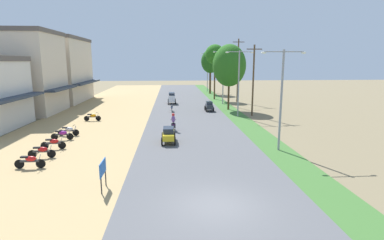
{
  "coord_description": "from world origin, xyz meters",
  "views": [
    {
      "loc": [
        -1.93,
        -12.31,
        6.39
      ],
      "look_at": [
        -0.11,
        14.07,
        1.23
      ],
      "focal_mm": 28.21,
      "sensor_mm": 36.0,
      "label": 1
    }
  ],
  "objects_px": {
    "street_signboard": "(103,170)",
    "parked_motorbike_fifth": "(69,130)",
    "parked_motorbike_nearest": "(30,160)",
    "parked_motorbike_sixth": "(93,116)",
    "median_tree_second": "(215,55)",
    "motorbike_foreground_rider": "(173,122)",
    "streetlamp_mid": "(239,79)",
    "motorbike_ahead_second": "(172,108)",
    "median_tree_nearest": "(229,66)",
    "median_tree_third": "(210,62)",
    "utility_pole_near": "(253,79)",
    "utility_pole_far": "(238,70)",
    "car_van_white": "(172,98)",
    "car_sedan_yellow": "(168,134)",
    "parked_motorbike_third": "(53,143)",
    "parked_motorbike_fourth": "(62,134)",
    "car_hatchback_charcoal": "(209,106)",
    "streetlamp_near": "(282,93)",
    "parked_motorbike_second": "(42,151)",
    "streetlamp_far": "(223,74)",
    "streetlamp_farthest": "(207,69)"
  },
  "relations": [
    {
      "from": "streetlamp_far",
      "to": "utility_pole_far",
      "type": "bearing_deg",
      "value": 43.14
    },
    {
      "from": "parked_motorbike_fourth",
      "to": "motorbike_foreground_rider",
      "type": "distance_m",
      "value": 9.47
    },
    {
      "from": "streetlamp_near",
      "to": "utility_pole_far",
      "type": "distance_m",
      "value": 26.78
    },
    {
      "from": "utility_pole_far",
      "to": "motorbike_foreground_rider",
      "type": "relative_size",
      "value": 5.45
    },
    {
      "from": "parked_motorbike_fifth",
      "to": "car_sedan_yellow",
      "type": "height_order",
      "value": "car_sedan_yellow"
    },
    {
      "from": "streetlamp_mid",
      "to": "utility_pole_near",
      "type": "bearing_deg",
      "value": 18.29
    },
    {
      "from": "parked_motorbike_fifth",
      "to": "car_van_white",
      "type": "bearing_deg",
      "value": 65.21
    },
    {
      "from": "streetlamp_farthest",
      "to": "car_sedan_yellow",
      "type": "bearing_deg",
      "value": -101.02
    },
    {
      "from": "parked_motorbike_sixth",
      "to": "car_hatchback_charcoal",
      "type": "relative_size",
      "value": 0.9
    },
    {
      "from": "median_tree_nearest",
      "to": "median_tree_third",
      "type": "distance_m",
      "value": 20.43
    },
    {
      "from": "street_signboard",
      "to": "utility_pole_far",
      "type": "relative_size",
      "value": 0.15
    },
    {
      "from": "car_hatchback_charcoal",
      "to": "parked_motorbike_sixth",
      "type": "bearing_deg",
      "value": -157.23
    },
    {
      "from": "streetlamp_far",
      "to": "parked_motorbike_fourth",
      "type": "bearing_deg",
      "value": -129.7
    },
    {
      "from": "parked_motorbike_nearest",
      "to": "motorbike_ahead_second",
      "type": "relative_size",
      "value": 1.0
    },
    {
      "from": "parked_motorbike_third",
      "to": "car_sedan_yellow",
      "type": "relative_size",
      "value": 0.8
    },
    {
      "from": "car_van_white",
      "to": "motorbike_foreground_rider",
      "type": "xyz_separation_m",
      "value": [
        0.09,
        -18.12,
        -0.17
      ]
    },
    {
      "from": "parked_motorbike_sixth",
      "to": "utility_pole_far",
      "type": "xyz_separation_m",
      "value": [
        18.98,
        14.62,
        4.55
      ]
    },
    {
      "from": "streetlamp_mid",
      "to": "motorbike_foreground_rider",
      "type": "relative_size",
      "value": 4.19
    },
    {
      "from": "motorbike_foreground_rider",
      "to": "median_tree_third",
      "type": "bearing_deg",
      "value": 76.87
    },
    {
      "from": "median_tree_nearest",
      "to": "car_hatchback_charcoal",
      "type": "bearing_deg",
      "value": -156.1
    },
    {
      "from": "parked_motorbike_fourth",
      "to": "median_tree_third",
      "type": "bearing_deg",
      "value": 64.67
    },
    {
      "from": "parked_motorbike_fifth",
      "to": "parked_motorbike_sixth",
      "type": "bearing_deg",
      "value": 86.7
    },
    {
      "from": "streetlamp_mid",
      "to": "median_tree_second",
      "type": "bearing_deg",
      "value": 91.37
    },
    {
      "from": "median_tree_third",
      "to": "car_sedan_yellow",
      "type": "height_order",
      "value": "median_tree_third"
    },
    {
      "from": "median_tree_third",
      "to": "motorbike_foreground_rider",
      "type": "relative_size",
      "value": 4.79
    },
    {
      "from": "parked_motorbike_nearest",
      "to": "street_signboard",
      "type": "relative_size",
      "value": 1.2
    },
    {
      "from": "parked_motorbike_nearest",
      "to": "parked_motorbike_sixth",
      "type": "relative_size",
      "value": 1.0
    },
    {
      "from": "motorbike_ahead_second",
      "to": "parked_motorbike_nearest",
      "type": "bearing_deg",
      "value": -112.84
    },
    {
      "from": "parked_motorbike_sixth",
      "to": "motorbike_foreground_rider",
      "type": "bearing_deg",
      "value": -31.71
    },
    {
      "from": "street_signboard",
      "to": "parked_motorbike_fifth",
      "type": "bearing_deg",
      "value": 115.23
    },
    {
      "from": "utility_pole_near",
      "to": "car_sedan_yellow",
      "type": "xyz_separation_m",
      "value": [
        -9.85,
        -11.7,
        -3.58
      ]
    },
    {
      "from": "median_tree_second",
      "to": "motorbike_foreground_rider",
      "type": "xyz_separation_m",
      "value": [
        -7.17,
        -23.5,
        -6.63
      ]
    },
    {
      "from": "parked_motorbike_sixth",
      "to": "streetlamp_mid",
      "type": "relative_size",
      "value": 0.24
    },
    {
      "from": "median_tree_second",
      "to": "streetlamp_near",
      "type": "bearing_deg",
      "value": -89.25
    },
    {
      "from": "street_signboard",
      "to": "streetlamp_mid",
      "type": "height_order",
      "value": "streetlamp_mid"
    },
    {
      "from": "parked_motorbike_sixth",
      "to": "median_tree_second",
      "type": "relative_size",
      "value": 0.2
    },
    {
      "from": "street_signboard",
      "to": "median_tree_second",
      "type": "relative_size",
      "value": 0.16
    },
    {
      "from": "utility_pole_far",
      "to": "motorbike_foreground_rider",
      "type": "bearing_deg",
      "value": -117.33
    },
    {
      "from": "parked_motorbike_fourth",
      "to": "car_hatchback_charcoal",
      "type": "bearing_deg",
      "value": 44.66
    },
    {
      "from": "parked_motorbike_sixth",
      "to": "car_hatchback_charcoal",
      "type": "bearing_deg",
      "value": 22.77
    },
    {
      "from": "parked_motorbike_nearest",
      "to": "street_signboard",
      "type": "bearing_deg",
      "value": -34.08
    },
    {
      "from": "median_tree_third",
      "to": "car_van_white",
      "type": "bearing_deg",
      "value": -117.99
    },
    {
      "from": "parked_motorbike_fifth",
      "to": "streetlamp_mid",
      "type": "distance_m",
      "value": 18.94
    },
    {
      "from": "streetlamp_farthest",
      "to": "car_sedan_yellow",
      "type": "relative_size",
      "value": 3.58
    },
    {
      "from": "parked_motorbike_nearest",
      "to": "utility_pole_far",
      "type": "xyz_separation_m",
      "value": [
        18.98,
        29.37,
        4.55
      ]
    },
    {
      "from": "parked_motorbike_fifth",
      "to": "utility_pole_far",
      "type": "relative_size",
      "value": 0.18
    },
    {
      "from": "parked_motorbike_second",
      "to": "car_van_white",
      "type": "distance_m",
      "value": 26.96
    },
    {
      "from": "parked_motorbike_fifth",
      "to": "motorbike_ahead_second",
      "type": "relative_size",
      "value": 1.0
    },
    {
      "from": "streetlamp_near",
      "to": "streetlamp_far",
      "type": "height_order",
      "value": "streetlamp_far"
    },
    {
      "from": "streetlamp_mid",
      "to": "median_tree_nearest",
      "type": "bearing_deg",
      "value": 91.44
    }
  ]
}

